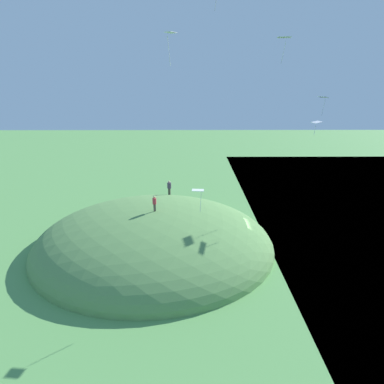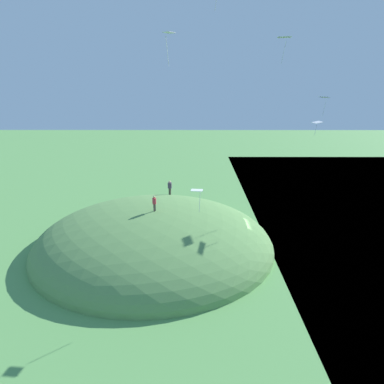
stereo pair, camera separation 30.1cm
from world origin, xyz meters
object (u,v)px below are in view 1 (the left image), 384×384
kite_0 (317,123)px  kite_1 (170,36)px  person_with_child (154,202)px  kite_2 (198,192)px  person_walking_path (169,186)px  kite_6 (284,38)px  kite_5 (323,98)px

kite_0 → kite_1: (14.01, 12.06, 6.54)m
person_with_child → kite_0: bearing=-20.4°
kite_0 → kite_2: bearing=39.5°
person_walking_path → kite_6: 19.93m
person_with_child → kite_2: bearing=-90.6°
kite_1 → kite_5: kite_1 is taller
kite_0 → kite_6: 9.39m
kite_1 → kite_5: (-15.48, -14.82, -4.30)m
kite_2 → kite_6: (-7.37, -7.00, 11.24)m
kite_2 → kite_1: bearing=47.8°
kite_1 → kite_5: 21.86m
person_with_child → kite_6: bearing=-30.0°
person_with_child → kite_5: 21.16m
person_walking_path → kite_0: kite_0 is taller
person_with_child → kite_1: 16.03m
person_with_child → person_walking_path: 7.88m
kite_0 → kite_5: bearing=-118.0°
person_walking_path → kite_6: (-10.51, 6.98, 15.44)m
kite_1 → person_walking_path: bearing=-85.1°
kite_1 → kite_2: (-1.76, -1.94, -10.39)m
kite_0 → kite_1: kite_1 is taller
kite_2 → kite_6: 15.16m
kite_5 → person_walking_path: bearing=-3.7°
kite_1 → kite_6: kite_6 is taller
kite_2 → kite_5: 19.78m
person_walking_path → kite_6: size_ratio=0.84×
person_with_child → kite_1: (-2.32, 8.16, 13.60)m
kite_0 → kite_1: size_ratio=0.73×
person_with_child → kite_6: size_ratio=0.75×
kite_0 → kite_6: size_ratio=0.64×
person_with_child → kite_0: kite_0 is taller
kite_6 → kite_1: bearing=44.4°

